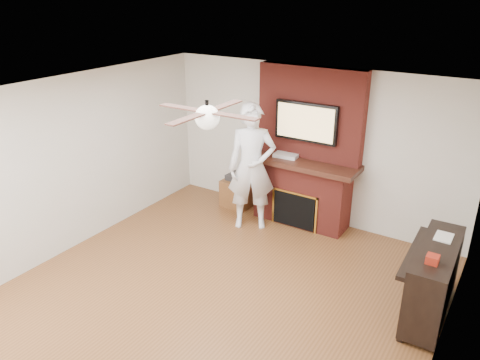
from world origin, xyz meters
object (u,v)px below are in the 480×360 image
Objects in this scene: fireplace at (305,164)px; side_table at (239,191)px; piano at (432,279)px; person at (252,167)px.

side_table is at bearing -176.79° from fireplace.
fireplace is 1.81× the size of piano.
person reaches higher than piano.
piano is (2.28, -1.38, -0.51)m from fireplace.
fireplace reaches higher than person.
person is 1.08m from side_table.
person is at bearing -135.99° from fireplace.
piano is at bearing -45.42° from person.
fireplace is at bearing 6.40° from side_table.
person is 1.45× the size of piano.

